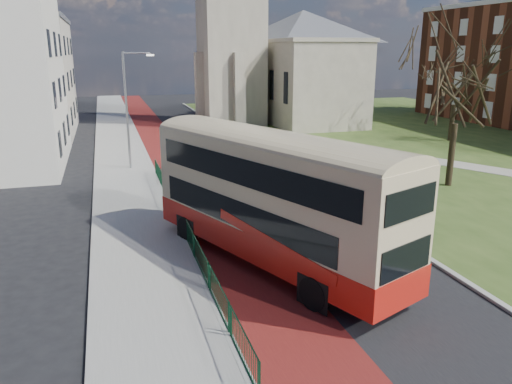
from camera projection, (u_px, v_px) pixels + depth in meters
name	position (u px, v px, depth m)	size (l,w,h in m)	color
ground	(270.00, 259.00, 20.24)	(160.00, 160.00, 0.00)	black
road_carriageway	(208.00, 159.00, 39.07)	(9.00, 120.00, 0.01)	black
bus_lane	(173.00, 161.00, 38.31)	(3.40, 120.00, 0.01)	#591414
pavement_west	(122.00, 163.00, 37.24)	(4.00, 120.00, 0.12)	gray
kerb_west	(150.00, 162.00, 37.80)	(0.25, 120.00, 0.13)	#999993
kerb_east	(257.00, 150.00, 42.17)	(0.25, 80.00, 0.13)	#999993
grass_green	(455.00, 139.00, 47.73)	(40.00, 80.00, 0.04)	#314B1A
footpath	(495.00, 171.00, 35.00)	(2.20, 36.00, 0.03)	#9E998C
pedestrian_railing	(182.00, 222.00, 22.95)	(0.07, 24.00, 1.12)	#0B331D
gothic_church	(270.00, 4.00, 55.14)	(16.38, 18.00, 40.00)	gray
street_block_far	(18.00, 76.00, 49.75)	(10.30, 16.30, 11.50)	#B8AC9B
streetlamp	(129.00, 104.00, 34.34)	(2.13, 0.18, 8.00)	gray
bus	(271.00, 193.00, 19.07)	(7.24, 12.34, 5.09)	#B11910
winter_tree_near	(460.00, 72.00, 29.35)	(8.80, 8.80, 10.00)	black
winter_tree_far	(457.00, 75.00, 45.09)	(7.23, 7.23, 8.61)	black
litter_bin	(409.00, 182.00, 30.15)	(0.80, 0.80, 0.99)	black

